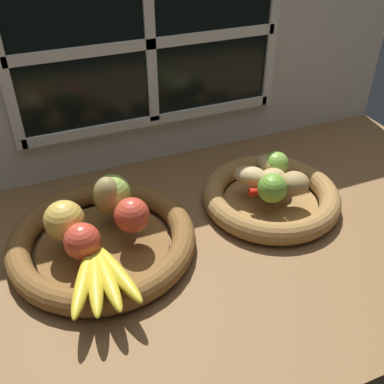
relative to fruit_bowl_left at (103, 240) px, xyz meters
The scene contains 17 objects.
ground_plane 21.35cm from the fruit_bowl_left, ahead, with size 140.00×90.00×3.00cm, color brown.
back_wall 45.15cm from the fruit_bowl_left, 55.60° to the left, with size 140.00×4.60×55.00cm.
fruit_bowl_left is the anchor object (origin of this frame).
fruit_bowl_right 38.92cm from the fruit_bowl_left, ahead, with size 31.42×31.42×4.87cm.
apple_red_right 8.79cm from the fruit_bowl_left, 18.16° to the right, with size 6.99×6.99×6.99cm, color #CC422D.
apple_green_back 9.75cm from the fruit_bowl_left, 55.14° to the left, with size 7.97×7.97×7.97cm, color #99B74C.
apple_golden_left 9.19cm from the fruit_bowl_left, behind, with size 7.81×7.81×7.81cm, color gold.
apple_red_front 9.39cm from the fruit_bowl_left, 127.47° to the right, with size 6.81×6.81×6.81cm, color #CC422D.
pear_brown 8.97cm from the fruit_bowl_left, 58.23° to the left, with size 5.89×5.97×8.60cm, color olive.
banana_bunch_front 14.04cm from the fruit_bowl_left, 103.09° to the right, with size 13.33×18.65×2.70cm.
potato_oblong 35.49cm from the fruit_bowl_left, ahead, with size 7.95×5.24×4.25cm, color tan.
potato_small 42.82cm from the fruit_bowl_left, ahead, with size 6.41×5.84×4.92cm, color #A38451.
potato_back 41.66cm from the fruit_bowl_left, ahead, with size 7.17×5.36×4.94cm, color tan.
potato_large 39.22cm from the fruit_bowl_left, ahead, with size 6.36×5.65×4.47cm, color tan.
lime_near 36.84cm from the fruit_bowl_left, ahead, with size 6.38×6.38×6.38cm, color #6B9E33.
lime_far 42.74cm from the fruit_bowl_left, ahead, with size 5.90×5.90×5.90cm, color #7AAD3D.
chili_pepper 38.59cm from the fruit_bowl_left, ahead, with size 1.98×1.98×11.98cm, color red.
Camera 1 is at (-29.99, -69.54, 62.29)cm, focal length 41.55 mm.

